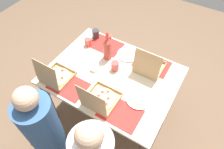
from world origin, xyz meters
TOP-DOWN VIEW (x-y plane):
  - ground_plane at (0.00, 0.00)m, footprint 6.00×6.00m
  - dining_table at (0.00, 0.00)m, footprint 1.26×0.97m
  - placemat_near_left at (-0.28, -0.34)m, footprint 0.36×0.26m
  - placemat_near_right at (0.28, -0.34)m, footprint 0.36×0.26m
  - placemat_far_left at (-0.28, 0.34)m, footprint 0.36×0.26m
  - placemat_far_right at (0.28, 0.34)m, footprint 0.36×0.26m
  - pizza_box_corner_right at (-0.08, 0.33)m, footprint 0.28×0.30m
  - pizza_box_center at (0.43, 0.34)m, footprint 0.27×0.27m
  - pizza_box_edge_far at (-0.28, -0.25)m, footprint 0.27×0.27m
  - plate_near_right at (-0.36, 0.13)m, footprint 0.23×0.23m
  - plate_middle at (-0.00, -0.32)m, footprint 0.23×0.23m
  - soda_bottle at (0.16, -0.18)m, footprint 0.09×0.09m
  - cup_red at (0.01, -0.07)m, footprint 0.08×0.08m
  - cup_dark at (0.46, -0.39)m, footprint 0.08×0.08m
  - cup_clear_right at (0.45, -0.23)m, footprint 0.07×0.07m
  - cup_clear_left at (0.28, -0.39)m, footprint 0.07×0.07m
  - condiment_bowl at (0.18, 0.04)m, footprint 0.09×0.09m
  - knife_by_far_left at (0.46, -0.01)m, footprint 0.21×0.03m
  - diner_right_seat at (0.28, 0.75)m, footprint 0.32×0.32m

SIDE VIEW (x-z plane):
  - ground_plane at x=0.00m, z-range 0.00..0.00m
  - diner_right_seat at x=0.28m, z-range -0.06..1.09m
  - dining_table at x=0.00m, z-range 0.25..0.99m
  - placemat_near_left at x=-0.28m, z-range 0.74..0.74m
  - placemat_near_right at x=0.28m, z-range 0.74..0.74m
  - placemat_far_left at x=-0.28m, z-range 0.74..0.74m
  - placemat_far_right at x=0.28m, z-range 0.74..0.74m
  - knife_by_far_left at x=0.46m, z-range 0.74..0.74m
  - plate_middle at x=0.00m, z-range 0.73..0.76m
  - plate_near_right at x=-0.36m, z-range 0.73..0.76m
  - condiment_bowl at x=0.18m, z-range 0.74..0.77m
  - cup_clear_right at x=0.45m, z-range 0.74..0.82m
  - pizza_box_center at x=0.43m, z-range 0.63..0.93m
  - pizza_box_edge_far at x=-0.28m, z-range 0.63..0.93m
  - pizza_box_corner_right at x=-0.08m, z-range 0.63..0.94m
  - cup_red at x=0.01m, z-range 0.74..0.84m
  - cup_dark at x=0.46m, z-range 0.74..0.84m
  - cup_clear_left at x=0.28m, z-range 0.74..0.84m
  - soda_bottle at x=0.16m, z-range 0.71..1.03m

